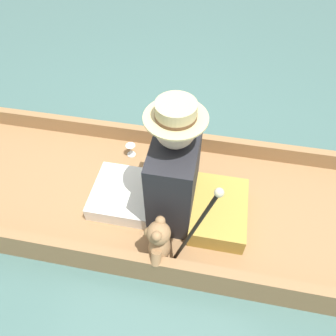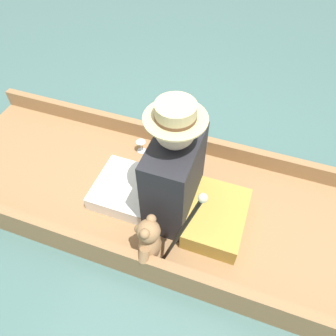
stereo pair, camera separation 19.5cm
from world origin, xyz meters
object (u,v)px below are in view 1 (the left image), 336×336
at_px(teddy_bear, 159,243).
at_px(walking_cane, 196,226).
at_px(wine_glass, 131,148).
at_px(seated_person, 165,175).

bearing_deg(teddy_bear, walking_cane, -95.71).
bearing_deg(walking_cane, wine_glass, 36.00).
distance_m(teddy_bear, walking_cane, 0.35).
relative_size(seated_person, walking_cane, 1.13).
relative_size(seated_person, wine_glass, 8.69).
xyz_separation_m(seated_person, teddy_bear, (-0.38, -0.04, -0.16)).
distance_m(wine_glass, walking_cane, 1.08).
bearing_deg(seated_person, teddy_bear, -171.86).
bearing_deg(walking_cane, teddy_bear, 84.29).
relative_size(teddy_bear, wine_glass, 3.62).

